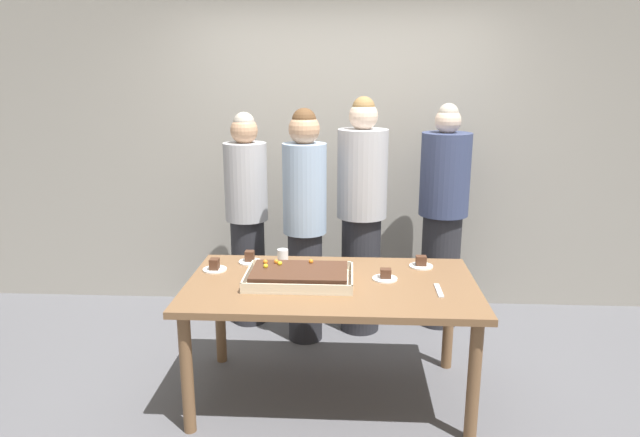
{
  "coord_description": "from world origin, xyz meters",
  "views": [
    {
      "loc": [
        0.11,
        -3.17,
        1.94
      ],
      "look_at": [
        -0.08,
        0.15,
        1.1
      ],
      "focal_mm": 32.05,
      "sensor_mm": 36.0,
      "label": 1
    }
  ],
  "objects_px": {
    "person_striped_tie_right": "(362,214)",
    "person_green_shirt_behind": "(443,215)",
    "sheet_cake": "(299,276)",
    "drink_cup_nearest": "(283,257)",
    "plated_slice_far_left": "(385,276)",
    "person_far_right_suit": "(305,222)",
    "cake_server_utensil": "(439,290)",
    "plated_slice_near_left": "(250,259)",
    "plated_slice_near_right": "(421,263)",
    "person_serving_front": "(247,216)",
    "plated_slice_far_right": "(215,267)",
    "party_table": "(331,296)"
  },
  "relations": [
    {
      "from": "plated_slice_near_left",
      "to": "drink_cup_nearest",
      "type": "xyz_separation_m",
      "value": [
        0.22,
        -0.03,
        0.03
      ]
    },
    {
      "from": "sheet_cake",
      "to": "plated_slice_far_left",
      "type": "height_order",
      "value": "sheet_cake"
    },
    {
      "from": "plated_slice_far_left",
      "to": "plated_slice_far_right",
      "type": "bearing_deg",
      "value": 174.38
    },
    {
      "from": "party_table",
      "to": "plated_slice_near_right",
      "type": "height_order",
      "value": "plated_slice_near_right"
    },
    {
      "from": "person_serving_front",
      "to": "person_green_shirt_behind",
      "type": "height_order",
      "value": "person_green_shirt_behind"
    },
    {
      "from": "party_table",
      "to": "person_green_shirt_behind",
      "type": "relative_size",
      "value": 0.98
    },
    {
      "from": "plated_slice_far_left",
      "to": "cake_server_utensil",
      "type": "xyz_separation_m",
      "value": [
        0.29,
        -0.17,
        -0.02
      ]
    },
    {
      "from": "plated_slice_far_left",
      "to": "person_far_right_suit",
      "type": "height_order",
      "value": "person_far_right_suit"
    },
    {
      "from": "sheet_cake",
      "to": "person_serving_front",
      "type": "height_order",
      "value": "person_serving_front"
    },
    {
      "from": "person_striped_tie_right",
      "to": "person_green_shirt_behind",
      "type": "bearing_deg",
      "value": 123.74
    },
    {
      "from": "plated_slice_near_left",
      "to": "cake_server_utensil",
      "type": "bearing_deg",
      "value": -21.0
    },
    {
      "from": "person_green_shirt_behind",
      "to": "person_far_right_suit",
      "type": "distance_m",
      "value": 1.09
    },
    {
      "from": "party_table",
      "to": "person_green_shirt_behind",
      "type": "bearing_deg",
      "value": 53.9
    },
    {
      "from": "plated_slice_far_left",
      "to": "person_serving_front",
      "type": "xyz_separation_m",
      "value": [
        -1.01,
        1.01,
        0.1
      ]
    },
    {
      "from": "plated_slice_near_left",
      "to": "person_green_shirt_behind",
      "type": "xyz_separation_m",
      "value": [
        1.36,
        0.78,
        0.12
      ]
    },
    {
      "from": "plated_slice_far_left",
      "to": "person_striped_tie_right",
      "type": "height_order",
      "value": "person_striped_tie_right"
    },
    {
      "from": "drink_cup_nearest",
      "to": "person_serving_front",
      "type": "xyz_separation_m",
      "value": [
        -0.37,
        0.76,
        0.07
      ]
    },
    {
      "from": "cake_server_utensil",
      "to": "person_serving_front",
      "type": "height_order",
      "value": "person_serving_front"
    },
    {
      "from": "person_striped_tie_right",
      "to": "plated_slice_far_right",
      "type": "bearing_deg",
      "value": -27.77
    },
    {
      "from": "party_table",
      "to": "person_far_right_suit",
      "type": "bearing_deg",
      "value": 105.54
    },
    {
      "from": "sheet_cake",
      "to": "plated_slice_near_right",
      "type": "height_order",
      "value": "sheet_cake"
    },
    {
      "from": "plated_slice_near_left",
      "to": "cake_server_utensil",
      "type": "relative_size",
      "value": 0.75
    },
    {
      "from": "person_striped_tie_right",
      "to": "sheet_cake",
      "type": "bearing_deg",
      "value": -0.05
    },
    {
      "from": "plated_slice_far_right",
      "to": "person_serving_front",
      "type": "bearing_deg",
      "value": 87.18
    },
    {
      "from": "cake_server_utensil",
      "to": "person_serving_front",
      "type": "relative_size",
      "value": 0.12
    },
    {
      "from": "plated_slice_far_right",
      "to": "person_serving_front",
      "type": "relative_size",
      "value": 0.09
    },
    {
      "from": "drink_cup_nearest",
      "to": "person_green_shirt_behind",
      "type": "bearing_deg",
      "value": 35.26
    },
    {
      "from": "plated_slice_near_left",
      "to": "plated_slice_far_left",
      "type": "height_order",
      "value": "plated_slice_near_left"
    },
    {
      "from": "cake_server_utensil",
      "to": "drink_cup_nearest",
      "type": "bearing_deg",
      "value": 155.93
    },
    {
      "from": "sheet_cake",
      "to": "cake_server_utensil",
      "type": "relative_size",
      "value": 3.16
    },
    {
      "from": "sheet_cake",
      "to": "plated_slice_near_left",
      "type": "relative_size",
      "value": 4.21
    },
    {
      "from": "plated_slice_near_right",
      "to": "person_green_shirt_behind",
      "type": "relative_size",
      "value": 0.09
    },
    {
      "from": "plated_slice_near_right",
      "to": "plated_slice_near_left",
      "type": "bearing_deg",
      "value": 178.69
    },
    {
      "from": "cake_server_utensil",
      "to": "plated_slice_near_right",
      "type": "bearing_deg",
      "value": 97.09
    },
    {
      "from": "cake_server_utensil",
      "to": "person_serving_front",
      "type": "xyz_separation_m",
      "value": [
        -1.31,
        1.18,
        0.12
      ]
    },
    {
      "from": "plated_slice_near_left",
      "to": "plated_slice_near_right",
      "type": "xyz_separation_m",
      "value": [
        1.1,
        -0.03,
        -0.0
      ]
    },
    {
      "from": "plated_slice_near_right",
      "to": "person_serving_front",
      "type": "bearing_deg",
      "value": 148.7
    },
    {
      "from": "sheet_cake",
      "to": "plated_slice_near_left",
      "type": "bearing_deg",
      "value": 136.42
    },
    {
      "from": "party_table",
      "to": "person_far_right_suit",
      "type": "distance_m",
      "value": 0.86
    },
    {
      "from": "party_table",
      "to": "cake_server_utensil",
      "type": "height_order",
      "value": "cake_server_utensil"
    },
    {
      "from": "plated_slice_far_left",
      "to": "sheet_cake",
      "type": "bearing_deg",
      "value": -172.52
    },
    {
      "from": "party_table",
      "to": "person_striped_tie_right",
      "type": "distance_m",
      "value": 1.03
    },
    {
      "from": "plated_slice_near_left",
      "to": "plated_slice_far_right",
      "type": "bearing_deg",
      "value": -139.49
    },
    {
      "from": "party_table",
      "to": "plated_slice_near_left",
      "type": "height_order",
      "value": "plated_slice_near_left"
    },
    {
      "from": "sheet_cake",
      "to": "drink_cup_nearest",
      "type": "relative_size",
      "value": 6.31
    },
    {
      "from": "party_table",
      "to": "plated_slice_far_left",
      "type": "distance_m",
      "value": 0.34
    },
    {
      "from": "plated_slice_near_left",
      "to": "person_green_shirt_behind",
      "type": "distance_m",
      "value": 1.57
    },
    {
      "from": "plated_slice_far_right",
      "to": "cake_server_utensil",
      "type": "bearing_deg",
      "value": -11.64
    },
    {
      "from": "plated_slice_far_left",
      "to": "plated_slice_far_right",
      "type": "distance_m",
      "value": 1.06
    },
    {
      "from": "plated_slice_far_left",
      "to": "person_green_shirt_behind",
      "type": "xyz_separation_m",
      "value": [
        0.5,
        1.05,
        0.12
      ]
    }
  ]
}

